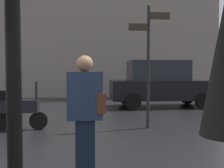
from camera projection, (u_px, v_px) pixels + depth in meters
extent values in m
cylinder|color=black|center=(14.00, 113.00, 1.41)|extent=(0.08, 0.08, 2.54)
cube|color=black|center=(85.00, 148.00, 3.68)|extent=(0.27, 0.17, 0.82)
cube|color=#1E2D47|center=(85.00, 96.00, 3.65)|extent=(0.49, 0.22, 0.66)
sphere|color=#936B4C|center=(85.00, 64.00, 3.63)|extent=(0.23, 0.23, 0.23)
cube|color=#512819|center=(101.00, 103.00, 3.67)|extent=(0.12, 0.24, 0.28)
cylinder|color=black|center=(39.00, 121.00, 6.73)|extent=(0.46, 0.09, 0.46)
cylinder|color=black|center=(2.00, 121.00, 6.64)|extent=(0.46, 0.09, 0.46)
cube|color=black|center=(20.00, 106.00, 6.67)|extent=(0.90, 0.32, 0.32)
cube|color=black|center=(4.00, 95.00, 6.61)|extent=(0.28, 0.28, 0.24)
cylinder|color=black|center=(36.00, 92.00, 6.69)|extent=(0.06, 0.06, 0.55)
cube|color=black|center=(162.00, 90.00, 11.07)|extent=(4.35, 1.69, 0.79)
cube|color=black|center=(157.00, 71.00, 11.01)|extent=(2.39, 1.56, 0.83)
cylinder|color=black|center=(187.00, 97.00, 12.07)|extent=(0.64, 0.18, 0.64)
cylinder|color=black|center=(203.00, 101.00, 10.39)|extent=(0.64, 0.18, 0.64)
cylinder|color=black|center=(126.00, 97.00, 11.80)|extent=(0.64, 0.18, 0.64)
cylinder|color=black|center=(133.00, 102.00, 10.11)|extent=(0.64, 0.18, 0.64)
cylinder|color=black|center=(148.00, 68.00, 6.85)|extent=(0.08, 0.08, 3.18)
cube|color=#33281E|center=(159.00, 16.00, 6.81)|extent=(0.56, 0.04, 0.18)
cube|color=#33281E|center=(139.00, 27.00, 6.78)|extent=(0.52, 0.04, 0.18)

